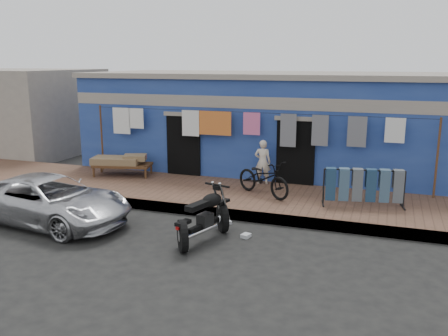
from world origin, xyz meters
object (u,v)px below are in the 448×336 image
motorcycle (204,215)px  jeans_rack (364,187)px  car (49,199)px  bicycle (263,174)px  charpoy (123,166)px  seated_person (263,162)px

motorcycle → jeans_rack: size_ratio=0.91×
car → bicycle: bicycle is taller
bicycle → charpoy: size_ratio=0.90×
car → motorcycle: size_ratio=2.19×
bicycle → charpoy: 4.76m
car → charpoy: 3.86m
seated_person → bicycle: size_ratio=0.72×
car → motorcycle: (3.83, 0.13, -0.00)m
seated_person → motorcycle: seated_person is taller
car → seated_person: seated_person is taller
motorcycle → jeans_rack: jeans_rack is taller
car → jeans_rack: (6.89, 2.99, 0.16)m
car → seated_person: (3.99, 4.30, 0.32)m
car → charpoy: (-0.37, 3.84, -0.01)m
seated_person → charpoy: size_ratio=0.65×
bicycle → motorcycle: size_ratio=0.96×
seated_person → bicycle: seated_person is taller
jeans_rack → bicycle: bearing=177.2°
charpoy → jeans_rack: (7.25, -0.85, 0.17)m
bicycle → charpoy: bearing=111.7°
seated_person → charpoy: 4.40m
seated_person → charpoy: seated_person is taller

